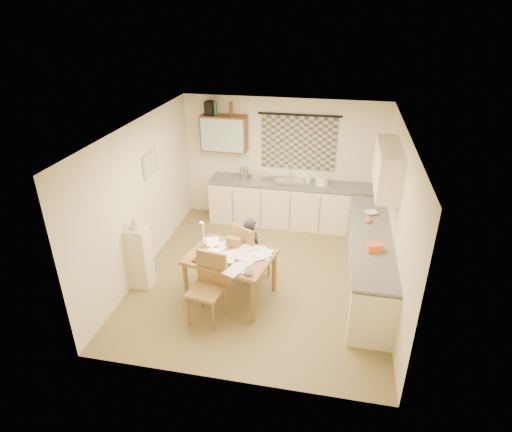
% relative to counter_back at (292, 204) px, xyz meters
% --- Properties ---
extents(floor, '(4.00, 4.50, 0.02)m').
position_rel_counter_back_xyz_m(floor, '(-0.25, -1.95, -0.46)').
color(floor, brown).
rests_on(floor, ground).
extents(ceiling, '(4.00, 4.50, 0.02)m').
position_rel_counter_back_xyz_m(ceiling, '(-0.25, -1.95, 2.06)').
color(ceiling, white).
rests_on(ceiling, floor).
extents(wall_back, '(4.00, 0.02, 2.50)m').
position_rel_counter_back_xyz_m(wall_back, '(-0.25, 0.31, 0.80)').
color(wall_back, beige).
rests_on(wall_back, floor).
extents(wall_front, '(4.00, 0.02, 2.50)m').
position_rel_counter_back_xyz_m(wall_front, '(-0.25, -4.21, 0.80)').
color(wall_front, beige).
rests_on(wall_front, floor).
extents(wall_left, '(0.02, 4.50, 2.50)m').
position_rel_counter_back_xyz_m(wall_left, '(-2.26, -1.95, 0.80)').
color(wall_left, beige).
rests_on(wall_left, floor).
extents(wall_right, '(0.02, 4.50, 2.50)m').
position_rel_counter_back_xyz_m(wall_right, '(1.76, -1.95, 0.80)').
color(wall_right, beige).
rests_on(wall_right, floor).
extents(window_blind, '(1.45, 0.03, 1.05)m').
position_rel_counter_back_xyz_m(window_blind, '(0.05, 0.27, 1.20)').
color(window_blind, navy).
rests_on(window_blind, wall_back).
extents(curtain_rod, '(1.60, 0.04, 0.04)m').
position_rel_counter_back_xyz_m(curtain_rod, '(0.05, 0.25, 1.75)').
color(curtain_rod, black).
rests_on(curtain_rod, wall_back).
extents(wall_cabinet, '(0.90, 0.34, 0.70)m').
position_rel_counter_back_xyz_m(wall_cabinet, '(-1.40, 0.13, 1.35)').
color(wall_cabinet, '#57341B').
rests_on(wall_cabinet, wall_back).
extents(wall_cabinet_glass, '(0.84, 0.02, 0.64)m').
position_rel_counter_back_xyz_m(wall_cabinet_glass, '(-1.40, -0.04, 1.35)').
color(wall_cabinet_glass, '#99B2A5').
rests_on(wall_cabinet_glass, wall_back).
extents(upper_cabinet_right, '(0.34, 1.30, 0.70)m').
position_rel_counter_back_xyz_m(upper_cabinet_right, '(1.58, -1.40, 1.40)').
color(upper_cabinet_right, beige).
rests_on(upper_cabinet_right, wall_right).
extents(framed_print, '(0.04, 0.50, 0.40)m').
position_rel_counter_back_xyz_m(framed_print, '(-2.22, -1.55, 1.25)').
color(framed_print, beige).
rests_on(framed_print, wall_left).
extents(print_canvas, '(0.01, 0.42, 0.32)m').
position_rel_counter_back_xyz_m(print_canvas, '(-2.19, -1.55, 1.25)').
color(print_canvas, silver).
rests_on(print_canvas, wall_left).
extents(counter_back, '(3.30, 0.62, 0.92)m').
position_rel_counter_back_xyz_m(counter_back, '(0.00, 0.00, 0.00)').
color(counter_back, beige).
rests_on(counter_back, floor).
extents(counter_right, '(0.62, 2.95, 0.92)m').
position_rel_counter_back_xyz_m(counter_right, '(1.45, -1.87, -0.00)').
color(counter_right, beige).
rests_on(counter_right, floor).
extents(stove, '(0.55, 0.55, 0.85)m').
position_rel_counter_back_xyz_m(stove, '(1.45, -2.81, -0.03)').
color(stove, white).
rests_on(stove, floor).
extents(sink, '(0.65, 0.57, 0.10)m').
position_rel_counter_back_xyz_m(sink, '(-0.05, 0.00, 0.43)').
color(sink, silver).
rests_on(sink, counter_back).
extents(tap, '(0.04, 0.04, 0.28)m').
position_rel_counter_back_xyz_m(tap, '(-0.07, 0.18, 0.61)').
color(tap, silver).
rests_on(tap, counter_back).
extents(dish_rack, '(0.38, 0.33, 0.06)m').
position_rel_counter_back_xyz_m(dish_rack, '(-0.64, 0.00, 0.50)').
color(dish_rack, silver).
rests_on(dish_rack, counter_back).
extents(kettle, '(0.21, 0.21, 0.24)m').
position_rel_counter_back_xyz_m(kettle, '(-0.97, 0.00, 0.59)').
color(kettle, silver).
rests_on(kettle, counter_back).
extents(mixing_bowl, '(0.30, 0.30, 0.16)m').
position_rel_counter_back_xyz_m(mixing_bowl, '(0.57, 0.00, 0.55)').
color(mixing_bowl, white).
rests_on(mixing_bowl, counter_back).
extents(soap_bottle, '(0.13, 0.13, 0.17)m').
position_rel_counter_back_xyz_m(soap_bottle, '(0.28, 0.05, 0.55)').
color(soap_bottle, white).
rests_on(soap_bottle, counter_back).
extents(bowl, '(0.34, 0.34, 0.05)m').
position_rel_counter_back_xyz_m(bowl, '(1.45, -1.13, 0.49)').
color(bowl, white).
rests_on(bowl, counter_right).
extents(orange_bag, '(0.26, 0.22, 0.12)m').
position_rel_counter_back_xyz_m(orange_bag, '(1.45, -2.33, 0.53)').
color(orange_bag, orange).
rests_on(orange_bag, counter_right).
extents(fruit_orange, '(0.10, 0.10, 0.10)m').
position_rel_counter_back_xyz_m(fruit_orange, '(1.40, -1.46, 0.52)').
color(fruit_orange, orange).
rests_on(fruit_orange, counter_right).
extents(speaker, '(0.17, 0.21, 0.26)m').
position_rel_counter_back_xyz_m(speaker, '(-1.67, 0.13, 1.83)').
color(speaker, black).
rests_on(speaker, wall_cabinet).
extents(bottle_green, '(0.08, 0.08, 0.26)m').
position_rel_counter_back_xyz_m(bottle_green, '(-1.56, 0.13, 1.83)').
color(bottle_green, '#195926').
rests_on(bottle_green, wall_cabinet).
extents(bottle_brown, '(0.07, 0.07, 0.26)m').
position_rel_counter_back_xyz_m(bottle_brown, '(-1.25, 0.13, 1.83)').
color(bottle_brown, '#57341B').
rests_on(bottle_brown, wall_cabinet).
extents(dining_table, '(1.39, 1.17, 0.75)m').
position_rel_counter_back_xyz_m(dining_table, '(-0.61, -2.59, -0.07)').
color(dining_table, brown).
rests_on(dining_table, floor).
extents(chair_far, '(0.63, 0.63, 1.02)m').
position_rel_counter_back_xyz_m(chair_far, '(-0.41, -2.02, -0.14)').
color(chair_far, brown).
rests_on(chair_far, floor).
extents(chair_near, '(0.53, 0.53, 1.01)m').
position_rel_counter_back_xyz_m(chair_near, '(-0.81, -3.15, -0.14)').
color(chair_near, brown).
rests_on(chair_near, floor).
extents(person, '(0.59, 0.55, 1.12)m').
position_rel_counter_back_xyz_m(person, '(-0.42, -2.06, 0.11)').
color(person, black).
rests_on(person, floor).
extents(shelf_stand, '(0.32, 0.30, 1.03)m').
position_rel_counter_back_xyz_m(shelf_stand, '(-2.09, -2.57, 0.07)').
color(shelf_stand, beige).
rests_on(shelf_stand, floor).
extents(lampshade, '(0.20, 0.20, 0.22)m').
position_rel_counter_back_xyz_m(lampshade, '(-2.09, -2.57, 0.69)').
color(lampshade, beige).
rests_on(lampshade, shelf_stand).
extents(letter_rack, '(0.24, 0.15, 0.16)m').
position_rel_counter_back_xyz_m(letter_rack, '(-0.62, -2.35, 0.38)').
color(letter_rack, brown).
rests_on(letter_rack, dining_table).
extents(mug, '(0.21, 0.21, 0.10)m').
position_rel_counter_back_xyz_m(mug, '(-0.23, -3.02, 0.35)').
color(mug, white).
rests_on(mug, dining_table).
extents(magazine, '(0.31, 0.34, 0.02)m').
position_rel_counter_back_xyz_m(magazine, '(-1.09, -2.75, 0.31)').
color(magazine, maroon).
rests_on(magazine, dining_table).
extents(book, '(0.23, 0.27, 0.02)m').
position_rel_counter_back_xyz_m(book, '(-1.00, -2.59, 0.31)').
color(book, orange).
rests_on(book, dining_table).
extents(orange_box, '(0.14, 0.11, 0.04)m').
position_rel_counter_back_xyz_m(orange_box, '(-0.96, -2.82, 0.32)').
color(orange_box, orange).
rests_on(orange_box, dining_table).
extents(eyeglasses, '(0.13, 0.06, 0.02)m').
position_rel_counter_back_xyz_m(eyeglasses, '(-0.50, -2.88, 0.31)').
color(eyeglasses, black).
rests_on(eyeglasses, dining_table).
extents(candle_holder, '(0.06, 0.06, 0.18)m').
position_rel_counter_back_xyz_m(candle_holder, '(-1.08, -2.42, 0.39)').
color(candle_holder, silver).
rests_on(candle_holder, dining_table).
extents(candle, '(0.03, 0.03, 0.22)m').
position_rel_counter_back_xyz_m(candle, '(-1.07, -2.40, 0.59)').
color(candle, white).
rests_on(candle, dining_table).
extents(candle_flame, '(0.02, 0.02, 0.02)m').
position_rel_counter_back_xyz_m(candle_flame, '(-1.10, -2.41, 0.71)').
color(candle_flame, '#FFCC66').
rests_on(candle_flame, dining_table).
extents(papers, '(1.14, 1.07, 0.03)m').
position_rel_counter_back_xyz_m(papers, '(-0.48, -2.57, 0.31)').
color(papers, white).
rests_on(papers, dining_table).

